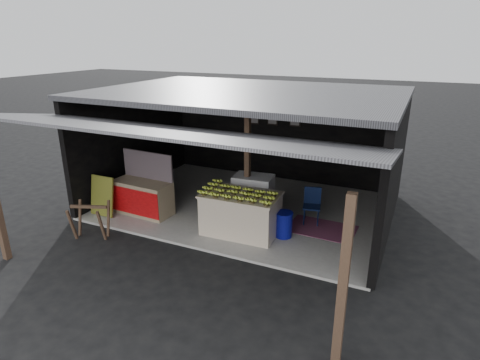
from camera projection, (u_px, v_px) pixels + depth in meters
The scene contains 13 objects.
ground at pixel (197, 250), 8.40m from camera, with size 80.00×80.00×0.00m, color black.
concrete_slab at pixel (246, 206), 10.53m from camera, with size 7.00×5.00×0.06m, color gray.
shophouse at pixel (251, 126), 10.11m from camera, with size 7.40×7.29×3.02m.
banana_table at pixel (241, 213), 8.88m from camera, with size 1.73×1.10×0.93m.
banana_pile at pixel (241, 190), 8.70m from camera, with size 1.56×0.94×0.18m, color yellow, non-canonical shape.
white_crate at pixel (253, 196), 9.73m from camera, with size 0.98×0.71×1.03m.
neighbor_stall at pixel (143, 196), 9.90m from camera, with size 1.50×0.73×1.52m.
green_signboard at pixel (102, 196), 9.79m from camera, with size 0.66×0.04×0.99m, color black.
sawhorse at pixel (90, 218), 8.73m from camera, with size 0.90×0.89×0.79m.
water_barrel at pixel (284, 225), 8.77m from camera, with size 0.37×0.37×0.54m, color #0B0F82.
plastic_chair at pixel (312, 202), 9.40m from camera, with size 0.48×0.48×0.84m.
magenta_rug at pixel (322, 229), 9.20m from camera, with size 1.50×1.00×0.01m, color maroon.
picture_frames at pixel (274, 118), 12.01m from camera, with size 1.62×0.04×0.46m.
Camera 1 is at (3.94, -6.36, 4.19)m, focal length 30.00 mm.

